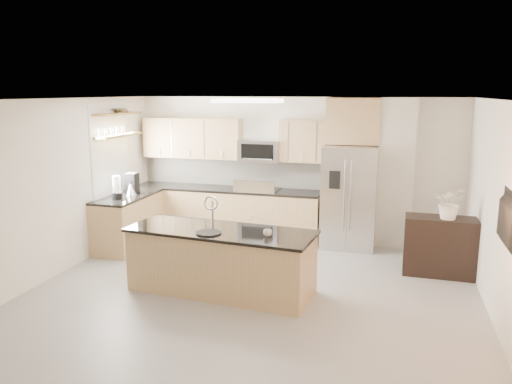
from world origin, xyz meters
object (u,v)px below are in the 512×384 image
(microwave, at_px, (260,151))
(island, at_px, (221,260))
(platter, at_px, (209,233))
(blender, at_px, (117,189))
(refrigerator, at_px, (349,197))
(kettle, at_px, (131,189))
(cup, at_px, (268,233))
(television, at_px, (504,223))
(bowl, at_px, (121,110))
(credenza, at_px, (442,247))
(flower_vase, at_px, (451,195))
(range, at_px, (258,214))
(coffee_maker, at_px, (132,183))

(microwave, relative_size, island, 0.29)
(platter, xyz_separation_m, blender, (-2.16, 1.39, 0.21))
(refrigerator, distance_m, kettle, 3.81)
(cup, bearing_deg, television, -9.11)
(kettle, bearing_deg, blender, -97.71)
(island, distance_m, bowl, 3.56)
(credenza, bearing_deg, island, -152.72)
(blender, bearing_deg, bowl, 107.17)
(island, bearing_deg, microwave, 99.17)
(kettle, bearing_deg, refrigerator, 14.88)
(platter, height_order, kettle, kettle)
(platter, height_order, bowl, bowl)
(microwave, relative_size, flower_vase, 1.04)
(refrigerator, xyz_separation_m, television, (1.85, -3.07, 0.46))
(platter, distance_m, blender, 2.58)
(bowl, relative_size, television, 0.36)
(credenza, relative_size, platter, 3.25)
(cup, bearing_deg, kettle, 149.93)
(microwave, bearing_deg, range, -90.00)
(island, xyz_separation_m, platter, (-0.09, -0.22, 0.44))
(refrigerator, distance_m, credenza, 1.87)
(platter, distance_m, coffee_maker, 2.92)
(platter, relative_size, blender, 0.85)
(bowl, bearing_deg, credenza, -2.85)
(range, relative_size, kettle, 4.77)
(range, xyz_separation_m, cup, (0.86, -2.70, 0.45))
(blender, bearing_deg, range, 33.90)
(range, bearing_deg, blender, -146.10)
(credenza, height_order, bowl, bowl)
(island, xyz_separation_m, cup, (0.69, -0.13, 0.48))
(platter, bearing_deg, microwave, 91.71)
(platter, relative_size, flower_vase, 0.46)
(microwave, bearing_deg, island, -86.28)
(bowl, bearing_deg, cup, -30.99)
(range, bearing_deg, coffee_maker, -157.75)
(platter, xyz_separation_m, television, (3.42, -0.34, 0.46))
(flower_vase, bearing_deg, coffee_maker, 176.65)
(flower_vase, bearing_deg, microwave, 157.99)
(cup, relative_size, blender, 0.28)
(platter, relative_size, coffee_maker, 0.95)
(refrigerator, distance_m, blender, 3.98)
(microwave, bearing_deg, refrigerator, -5.86)
(blender, bearing_deg, coffee_maker, 92.13)
(kettle, bearing_deg, bowl, 138.75)
(platter, relative_size, bowl, 0.87)
(microwave, height_order, island, microwave)
(microwave, height_order, refrigerator, microwave)
(refrigerator, bearing_deg, credenza, -35.45)
(blender, distance_m, kettle, 0.38)
(blender, relative_size, bowl, 1.03)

